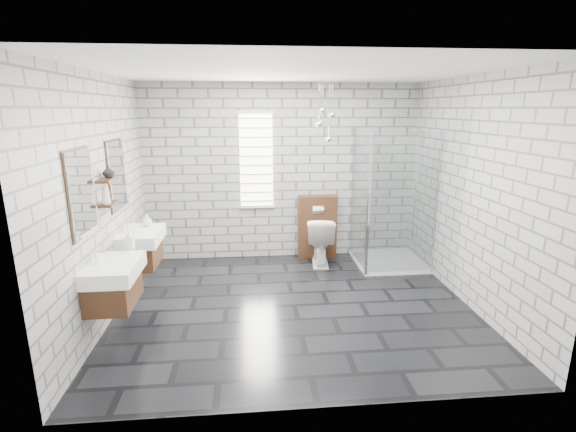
{
  "coord_description": "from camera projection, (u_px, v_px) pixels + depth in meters",
  "views": [
    {
      "loc": [
        -0.5,
        -4.6,
        2.32
      ],
      "look_at": [
        -0.05,
        0.35,
        1.03
      ],
      "focal_mm": 26.0,
      "sensor_mm": 36.0,
      "label": 1
    }
  ],
  "objects": [
    {
      "name": "floor",
      "position": [
        294.0,
        306.0,
        5.06
      ],
      "size": [
        4.2,
        3.6,
        0.02
      ],
      "primitive_type": "cube",
      "color": "black",
      "rests_on": "ground"
    },
    {
      "name": "ceiling",
      "position": [
        295.0,
        70.0,
        4.39
      ],
      "size": [
        4.2,
        3.6,
        0.02
      ],
      "primitive_type": "cube",
      "color": "white",
      "rests_on": "wall_back"
    },
    {
      "name": "wall_back",
      "position": [
        282.0,
        173.0,
        6.47
      ],
      "size": [
        4.2,
        0.02,
        2.7
      ],
      "primitive_type": "cube",
      "color": "#A8A7A2",
      "rests_on": "floor"
    },
    {
      "name": "wall_front",
      "position": [
        322.0,
        248.0,
        2.98
      ],
      "size": [
        4.2,
        0.02,
        2.7
      ],
      "primitive_type": "cube",
      "color": "#A8A7A2",
      "rests_on": "floor"
    },
    {
      "name": "wall_left",
      "position": [
        102.0,
        200.0,
        4.54
      ],
      "size": [
        0.02,
        3.6,
        2.7
      ],
      "primitive_type": "cube",
      "color": "#A8A7A2",
      "rests_on": "floor"
    },
    {
      "name": "wall_right",
      "position": [
        472.0,
        193.0,
        4.91
      ],
      "size": [
        0.02,
        3.6,
        2.7
      ],
      "primitive_type": "cube",
      "color": "#A8A7A2",
      "rests_on": "floor"
    },
    {
      "name": "vanity_left",
      "position": [
        110.0,
        271.0,
        4.12
      ],
      "size": [
        0.47,
        0.7,
        1.57
      ],
      "color": "#4A2916",
      "rests_on": "wall_left"
    },
    {
      "name": "vanity_right",
      "position": [
        138.0,
        238.0,
        5.19
      ],
      "size": [
        0.47,
        0.7,
        1.57
      ],
      "color": "#4A2916",
      "rests_on": "wall_left"
    },
    {
      "name": "shelf_lower",
      "position": [
        109.0,
        204.0,
        4.5
      ],
      "size": [
        0.14,
        0.3,
        0.03
      ],
      "primitive_type": "cube",
      "color": "#4A2916",
      "rests_on": "wall_left"
    },
    {
      "name": "shelf_upper",
      "position": [
        106.0,
        180.0,
        4.44
      ],
      "size": [
        0.14,
        0.3,
        0.03
      ],
      "primitive_type": "cube",
      "color": "#4A2916",
      "rests_on": "wall_left"
    },
    {
      "name": "window",
      "position": [
        256.0,
        161.0,
        6.36
      ],
      "size": [
        0.56,
        0.05,
        1.48
      ],
      "color": "white",
      "rests_on": "wall_back"
    },
    {
      "name": "cistern_panel",
      "position": [
        317.0,
        227.0,
        6.63
      ],
      "size": [
        0.6,
        0.2,
        1.0
      ],
      "primitive_type": "cube",
      "color": "#4A2916",
      "rests_on": "floor"
    },
    {
      "name": "flush_plate",
      "position": [
        319.0,
        210.0,
        6.45
      ],
      "size": [
        0.18,
        0.01,
        0.12
      ],
      "primitive_type": "cube",
      "color": "silver",
      "rests_on": "cistern_panel"
    },
    {
      "name": "shower_enclosure",
      "position": [
        386.0,
        234.0,
        6.21
      ],
      "size": [
        1.0,
        1.0,
        2.03
      ],
      "color": "white",
      "rests_on": "floor"
    },
    {
      "name": "pendant_cluster",
      "position": [
        324.0,
        122.0,
        5.9
      ],
      "size": [
        0.29,
        0.18,
        0.85
      ],
      "color": "silver",
      "rests_on": "ceiling"
    },
    {
      "name": "toilet",
      "position": [
        320.0,
        240.0,
        6.39
      ],
      "size": [
        0.49,
        0.76,
        0.73
      ],
      "primitive_type": "imported",
      "rotation": [
        0.0,
        0.0,
        3.03
      ],
      "color": "white",
      "rests_on": "floor"
    },
    {
      "name": "soap_bottle_a",
      "position": [
        129.0,
        240.0,
        4.47
      ],
      "size": [
        0.09,
        0.1,
        0.2
      ],
      "primitive_type": "imported",
      "rotation": [
        0.0,
        0.0,
        -0.04
      ],
      "color": "#B2B2B2",
      "rests_on": "vanity_left"
    },
    {
      "name": "soap_bottle_b",
      "position": [
        147.0,
        220.0,
        5.34
      ],
      "size": [
        0.14,
        0.14,
        0.16
      ],
      "primitive_type": "imported",
      "rotation": [
        0.0,
        0.0,
        -0.16
      ],
      "color": "#B2B2B2",
      "rests_on": "vanity_right"
    },
    {
      "name": "soap_bottle_c",
      "position": [
        105.0,
        194.0,
        4.38
      ],
      "size": [
        0.12,
        0.12,
        0.23
      ],
      "primitive_type": "imported",
      "rotation": [
        0.0,
        0.0,
        -0.43
      ],
      "color": "#B2B2B2",
      "rests_on": "shelf_lower"
    },
    {
      "name": "vase",
      "position": [
        108.0,
        172.0,
        4.48
      ],
      "size": [
        0.13,
        0.13,
        0.13
      ],
      "primitive_type": "imported",
      "rotation": [
        0.0,
        0.0,
        0.07
      ],
      "color": "#B2B2B2",
      "rests_on": "shelf_upper"
    }
  ]
}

